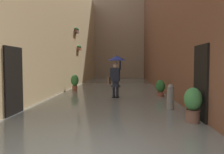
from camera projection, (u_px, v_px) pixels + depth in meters
ground_plane at (115, 89)px, 14.86m from camera, size 60.00×60.00×0.00m
flood_water at (115, 89)px, 14.86m from camera, size 6.50×28.28×0.07m
building_facade_right at (58, 26)px, 14.83m from camera, size 2.04×26.28×8.42m
building_facade_far at (119, 31)px, 26.55m from camera, size 9.30×1.80×11.16m
person_wading at (116, 69)px, 10.60m from camera, size 0.87×0.87×2.12m
potted_plant_mid_left at (193, 104)px, 6.09m from camera, size 0.48×0.48×1.02m
potted_plant_far_left at (160, 88)px, 11.03m from camera, size 0.45×0.45×0.87m
potted_plant_mid_right at (75, 82)px, 13.56m from camera, size 0.47×0.47×1.02m
mooring_bollard at (170, 98)px, 7.89m from camera, size 0.25×0.25×0.95m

